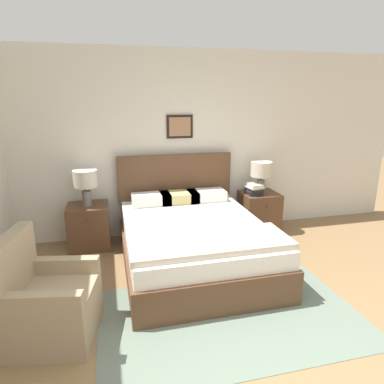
{
  "coord_description": "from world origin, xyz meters",
  "views": [
    {
      "loc": [
        -1.01,
        -1.57,
        1.97
      ],
      "look_at": [
        -0.18,
        1.76,
        1.01
      ],
      "focal_mm": 32.0,
      "sensor_mm": 36.0,
      "label": 1
    }
  ],
  "objects_px": {
    "armchair": "(47,304)",
    "table_lamp_near_window": "(85,181)",
    "bed": "(193,240)",
    "nightstand_by_door": "(259,212)",
    "table_lamp_by_door": "(261,171)",
    "nightstand_near_window": "(89,226)"
  },
  "relations": [
    {
      "from": "nightstand_near_window",
      "to": "nightstand_by_door",
      "type": "height_order",
      "value": "same"
    },
    {
      "from": "bed",
      "to": "nightstand_by_door",
      "type": "distance_m",
      "value": 1.47
    },
    {
      "from": "nightstand_by_door",
      "to": "table_lamp_by_door",
      "type": "xyz_separation_m",
      "value": [
        -0.01,
        -0.02,
        0.63
      ]
    },
    {
      "from": "armchair",
      "to": "nightstand_by_door",
      "type": "distance_m",
      "value": 3.25
    },
    {
      "from": "bed",
      "to": "table_lamp_by_door",
      "type": "distance_m",
      "value": 1.58
    },
    {
      "from": "armchair",
      "to": "nightstand_by_door",
      "type": "xyz_separation_m",
      "value": [
        2.72,
        1.79,
        -0.02
      ]
    },
    {
      "from": "armchair",
      "to": "table_lamp_near_window",
      "type": "bearing_deg",
      "value": -177.83
    },
    {
      "from": "nightstand_by_door",
      "to": "table_lamp_near_window",
      "type": "relative_size",
      "value": 1.25
    },
    {
      "from": "bed",
      "to": "table_lamp_by_door",
      "type": "height_order",
      "value": "bed"
    },
    {
      "from": "bed",
      "to": "table_lamp_near_window",
      "type": "xyz_separation_m",
      "value": [
        -1.22,
        0.79,
        0.62
      ]
    },
    {
      "from": "table_lamp_by_door",
      "to": "nightstand_near_window",
      "type": "bearing_deg",
      "value": 179.61
    },
    {
      "from": "armchair",
      "to": "table_lamp_by_door",
      "type": "distance_m",
      "value": 3.29
    },
    {
      "from": "bed",
      "to": "nightstand_by_door",
      "type": "xyz_separation_m",
      "value": [
        1.23,
        0.8,
        -0.01
      ]
    },
    {
      "from": "bed",
      "to": "table_lamp_near_window",
      "type": "bearing_deg",
      "value": 147.28
    },
    {
      "from": "bed",
      "to": "armchair",
      "type": "distance_m",
      "value": 1.78
    },
    {
      "from": "nightstand_near_window",
      "to": "bed",
      "type": "bearing_deg",
      "value": -33.19
    },
    {
      "from": "bed",
      "to": "nightstand_by_door",
      "type": "relative_size",
      "value": 3.63
    },
    {
      "from": "bed",
      "to": "armchair",
      "type": "xyz_separation_m",
      "value": [
        -1.49,
        -0.98,
        0.0
      ]
    },
    {
      "from": "nightstand_near_window",
      "to": "table_lamp_near_window",
      "type": "height_order",
      "value": "table_lamp_near_window"
    },
    {
      "from": "nightstand_near_window",
      "to": "table_lamp_by_door",
      "type": "relative_size",
      "value": 1.25
    },
    {
      "from": "bed",
      "to": "table_lamp_near_window",
      "type": "relative_size",
      "value": 4.53
    },
    {
      "from": "armchair",
      "to": "table_lamp_near_window",
      "type": "relative_size",
      "value": 1.94
    }
  ]
}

